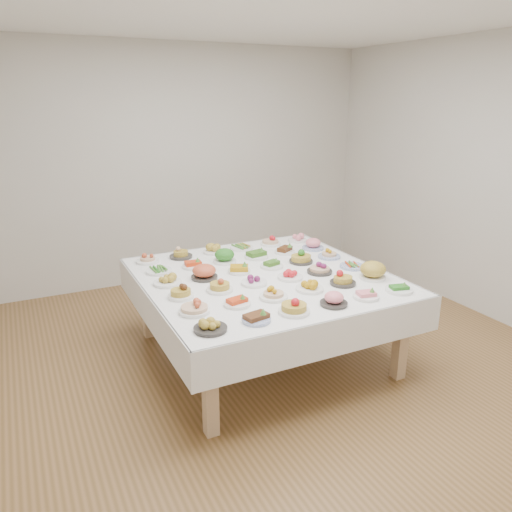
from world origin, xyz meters
name	(u,v)px	position (x,y,z in m)	size (l,w,h in m)	color
room_envelope	(274,147)	(0.00, 0.00, 1.83)	(5.02, 5.02, 2.81)	olive
display_table	(264,283)	(0.02, 0.19, 0.68)	(2.01, 2.01, 0.75)	white
dish_0	(210,325)	(-0.76, -0.58, 0.79)	(0.22, 0.22, 0.09)	#2F2C2A
dish_1	(256,316)	(-0.44, -0.59, 0.79)	(0.19, 0.19, 0.09)	#4C66B2
dish_2	(294,305)	(-0.14, -0.58, 0.81)	(0.22, 0.22, 0.13)	white
dish_3	(334,299)	(0.19, -0.59, 0.80)	(0.20, 0.20, 0.11)	#2F2C2A
dish_4	(366,294)	(0.48, -0.59, 0.78)	(0.19, 0.19, 0.08)	white
dish_5	(399,288)	(0.79, -0.59, 0.78)	(0.21, 0.21, 0.08)	white
dish_6	(194,304)	(-0.76, -0.27, 0.81)	(0.24, 0.24, 0.13)	white
dish_7	(237,301)	(-0.44, -0.28, 0.78)	(0.19, 0.19, 0.08)	white
dish_8	(274,291)	(-0.14, -0.28, 0.81)	(0.21, 0.21, 0.12)	white
dish_9	(310,285)	(0.19, -0.27, 0.79)	(0.22, 0.22, 0.10)	white
dish_10	(343,277)	(0.49, -0.28, 0.81)	(0.20, 0.20, 0.13)	#2F2C2A
dish_11	(373,271)	(0.79, -0.27, 0.82)	(0.26, 0.26, 0.14)	white
dish_12	(181,292)	(-0.76, 0.03, 0.80)	(0.19, 0.19, 0.11)	white
dish_13	(220,285)	(-0.45, 0.03, 0.80)	(0.20, 0.20, 0.12)	white
dish_14	(254,281)	(-0.15, 0.04, 0.78)	(0.21, 0.21, 0.08)	white
dish_15	(290,274)	(0.18, 0.03, 0.79)	(0.21, 0.21, 0.09)	white
dish_16	(320,266)	(0.48, 0.04, 0.81)	(0.21, 0.21, 0.12)	#2F2C2A
dish_17	(352,266)	(0.81, 0.03, 0.77)	(0.21, 0.21, 0.05)	#4C66B2
dish_18	(167,280)	(-0.77, 0.35, 0.79)	(0.22, 0.22, 0.09)	white
dish_19	(204,271)	(-0.46, 0.35, 0.82)	(0.22, 0.22, 0.14)	#2F2C2A
dish_20	(239,268)	(-0.14, 0.35, 0.79)	(0.19, 0.19, 0.10)	white
dish_21	(272,264)	(0.18, 0.35, 0.78)	(0.20, 0.20, 0.08)	white
dish_22	(301,256)	(0.48, 0.35, 0.82)	(0.23, 0.23, 0.14)	#2F2C2A
dish_23	(329,252)	(0.79, 0.36, 0.80)	(0.21, 0.21, 0.11)	#4C66B2
dish_24	(159,270)	(-0.75, 0.66, 0.77)	(0.22, 0.22, 0.05)	white
dish_25	(193,264)	(-0.45, 0.65, 0.78)	(0.19, 0.19, 0.09)	white
dish_26	(225,256)	(-0.14, 0.66, 0.81)	(0.22, 0.22, 0.12)	white
dish_27	(256,253)	(0.18, 0.65, 0.80)	(0.22, 0.22, 0.11)	white
dish_28	(285,249)	(0.49, 0.67, 0.79)	(0.19, 0.19, 0.09)	white
dish_29	(313,244)	(0.81, 0.66, 0.80)	(0.21, 0.21, 0.12)	#4C66B2
dish_30	(147,257)	(-0.77, 0.97, 0.80)	(0.21, 0.21, 0.11)	white
dish_31	(181,253)	(-0.45, 0.97, 0.80)	(0.21, 0.21, 0.11)	#2F2C2A
dish_32	(213,249)	(-0.13, 0.98, 0.79)	(0.19, 0.19, 0.09)	white
dish_33	(242,247)	(0.17, 0.97, 0.78)	(0.22, 0.22, 0.06)	white
dish_34	(270,239)	(0.50, 0.98, 0.81)	(0.20, 0.20, 0.12)	white
dish_35	(297,238)	(0.81, 0.97, 0.79)	(0.19, 0.19, 0.08)	white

